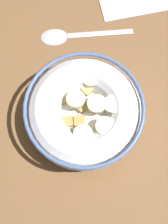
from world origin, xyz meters
The scene contains 3 objects.
ground_plane centered at (0.00, 0.00, -1.00)cm, with size 92.71×92.71×2.00cm, color brown.
cereal_bowl centered at (0.00, 0.01, 3.04)cm, with size 18.04×18.04×5.63cm.
spoon centered at (-1.96, -15.18, 0.35)cm, with size 16.67×6.56×0.80cm.
Camera 1 is at (4.11, 11.27, 44.91)cm, focal length 45.38 mm.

